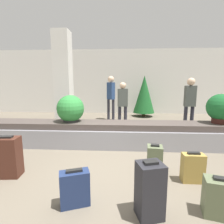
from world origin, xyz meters
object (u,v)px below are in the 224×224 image
suitcase_0 (75,188)px  decorated_tree (144,94)px  pillar (63,81)px  potted_plant_0 (220,108)px  suitcase_1 (155,160)px  suitcase_5 (7,157)px  traveler_2 (190,100)px  potted_plant_1 (70,109)px  suitcase_2 (222,198)px  traveler_0 (111,94)px  suitcase_4 (193,168)px  traveler_1 (123,101)px  suitcase_3 (150,190)px

suitcase_0 → decorated_tree: 6.39m
pillar → potted_plant_0: pillar is taller
suitcase_1 → suitcase_0: bearing=-137.5°
potted_plant_0 → decorated_tree: decorated_tree is taller
suitcase_5 → traveler_2: size_ratio=0.41×
suitcase_1 → suitcase_5: bearing=-168.7°
decorated_tree → suitcase_1: bearing=-94.9°
pillar → potted_plant_1: (0.71, -1.67, -0.71)m
suitcase_2 → decorated_tree: decorated_tree is taller
suitcase_5 → traveler_0: traveler_0 is taller
pillar → suitcase_4: pillar is taller
potted_plant_1 → traveler_2: size_ratio=0.39×
potted_plant_1 → traveler_1: 2.16m
pillar → suitcase_1: pillar is taller
suitcase_5 → traveler_0: size_ratio=0.38×
suitcase_4 → traveler_0: traveler_0 is taller
suitcase_4 → traveler_0: size_ratio=0.26×
suitcase_3 → traveler_1: size_ratio=0.43×
suitcase_2 → suitcase_5: 3.09m
pillar → traveler_1: pillar is taller
pillar → suitcase_1: size_ratio=6.01×
suitcase_1 → potted_plant_0: bearing=46.3°
potted_plant_0 → traveler_0: size_ratio=0.38×
pillar → suitcase_2: pillar is taller
suitcase_0 → suitcase_1: size_ratio=0.89×
suitcase_4 → traveler_2: bearing=71.5°
suitcase_0 → suitcase_5: bearing=134.4°
potted_plant_0 → decorated_tree: bearing=108.3°
suitcase_1 → suitcase_4: (0.55, -0.17, -0.03)m
traveler_2 → decorated_tree: size_ratio=0.90×
decorated_tree → traveler_1: bearing=-114.1°
pillar → decorated_tree: (2.97, 2.27, -0.57)m
traveler_1 → traveler_2: traveler_2 is taller
traveler_2 → decorated_tree: 2.79m
traveler_1 → traveler_2: bearing=-19.6°
suitcase_4 → traveler_2: traveler_2 is taller
traveler_2 → decorated_tree: decorated_tree is taller
suitcase_3 → traveler_2: traveler_2 is taller
suitcase_0 → suitcase_4: size_ratio=0.99×
pillar → suitcase_4: size_ratio=6.68×
suitcase_5 → potted_plant_0: (4.16, 1.60, 0.61)m
suitcase_2 → traveler_0: bearing=120.7°
suitcase_2 → suitcase_0: bearing=-169.2°
suitcase_2 → traveler_2: 3.87m
decorated_tree → suitcase_4: bearing=-89.0°
pillar → suitcase_2: (3.11, -3.96, -1.37)m
suitcase_2 → traveler_2: bearing=89.3°
pillar → decorated_tree: size_ratio=1.71×
suitcase_3 → suitcase_2: bearing=-12.3°
traveler_0 → decorated_tree: 1.73m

